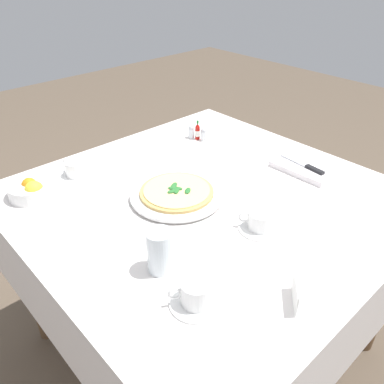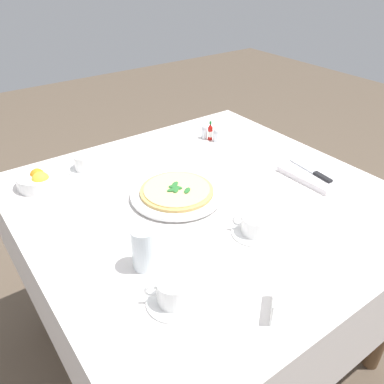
{
  "view_description": "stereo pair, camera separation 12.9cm",
  "coord_description": "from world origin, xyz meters",
  "px_view_note": "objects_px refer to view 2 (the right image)",
  "views": [
    {
      "loc": [
        -0.77,
        0.78,
        1.45
      ],
      "look_at": [
        0.03,
        0.04,
        0.76
      ],
      "focal_mm": 36.87,
      "sensor_mm": 36.0,
      "label": 1
    },
    {
      "loc": [
        -0.86,
        0.68,
        1.45
      ],
      "look_at": [
        0.03,
        0.04,
        0.76
      ],
      "focal_mm": 36.87,
      "sensor_mm": 36.0,
      "label": 2
    }
  ],
  "objects_px": {
    "napkin_folded": "(312,175)",
    "dinner_knife": "(312,171)",
    "coffee_cup_back_corner": "(173,293)",
    "pizza_plate": "(177,194)",
    "coffee_cup_near_right": "(85,163)",
    "pizza": "(177,190)",
    "salt_shaker": "(204,133)",
    "coffee_cup_right_edge": "(254,226)",
    "pepper_shaker": "(216,136)",
    "citrus_bowl": "(39,180)",
    "menu_card": "(273,302)",
    "water_glass_far_right": "(145,250)",
    "hot_sauce_bottle": "(210,132)"
  },
  "relations": [
    {
      "from": "water_glass_far_right",
      "to": "pepper_shaker",
      "type": "distance_m",
      "value": 0.79
    },
    {
      "from": "coffee_cup_near_right",
      "to": "hot_sauce_bottle",
      "type": "relative_size",
      "value": 1.59
    },
    {
      "from": "coffee_cup_right_edge",
      "to": "pepper_shaker",
      "type": "bearing_deg",
      "value": -28.85
    },
    {
      "from": "coffee_cup_back_corner",
      "to": "pepper_shaker",
      "type": "xyz_separation_m",
      "value": [
        0.63,
        -0.64,
        -0.0
      ]
    },
    {
      "from": "coffee_cup_right_edge",
      "to": "menu_card",
      "type": "distance_m",
      "value": 0.28
    },
    {
      "from": "coffee_cup_right_edge",
      "to": "salt_shaker",
      "type": "height_order",
      "value": "coffee_cup_right_edge"
    },
    {
      "from": "pizza",
      "to": "salt_shaker",
      "type": "relative_size",
      "value": 4.32
    },
    {
      "from": "pizza",
      "to": "coffee_cup_back_corner",
      "type": "relative_size",
      "value": 1.87
    },
    {
      "from": "water_glass_far_right",
      "to": "coffee_cup_right_edge",
      "type": "bearing_deg",
      "value": -101.55
    },
    {
      "from": "coffee_cup_back_corner",
      "to": "citrus_bowl",
      "type": "xyz_separation_m",
      "value": [
        0.71,
        0.08,
        -0.0
      ]
    },
    {
      "from": "citrus_bowl",
      "to": "pizza_plate",
      "type": "bearing_deg",
      "value": -133.94
    },
    {
      "from": "pizza_plate",
      "to": "coffee_cup_back_corner",
      "type": "xyz_separation_m",
      "value": [
        -0.37,
        0.26,
        0.02
      ]
    },
    {
      "from": "coffee_cup_back_corner",
      "to": "napkin_folded",
      "type": "relative_size",
      "value": 0.58
    },
    {
      "from": "pizza",
      "to": "napkin_folded",
      "type": "xyz_separation_m",
      "value": [
        -0.18,
        -0.47,
        -0.02
      ]
    },
    {
      "from": "pizza_plate",
      "to": "napkin_folded",
      "type": "relative_size",
      "value": 1.38
    },
    {
      "from": "coffee_cup_back_corner",
      "to": "napkin_folded",
      "type": "bearing_deg",
      "value": -74.99
    },
    {
      "from": "pizza",
      "to": "coffee_cup_near_right",
      "type": "relative_size",
      "value": 1.84
    },
    {
      "from": "coffee_cup_right_edge",
      "to": "menu_card",
      "type": "bearing_deg",
      "value": 145.15
    },
    {
      "from": "pizza",
      "to": "hot_sauce_bottle",
      "type": "height_order",
      "value": "hot_sauce_bottle"
    },
    {
      "from": "coffee_cup_back_corner",
      "to": "water_glass_far_right",
      "type": "distance_m",
      "value": 0.15
    },
    {
      "from": "pepper_shaker",
      "to": "pizza_plate",
      "type": "bearing_deg",
      "value": 124.8
    },
    {
      "from": "coffee_cup_right_edge",
      "to": "hot_sauce_bottle",
      "type": "bearing_deg",
      "value": -26.9
    },
    {
      "from": "coffee_cup_near_right",
      "to": "napkin_folded",
      "type": "height_order",
      "value": "coffee_cup_near_right"
    },
    {
      "from": "coffee_cup_back_corner",
      "to": "coffee_cup_near_right",
      "type": "bearing_deg",
      "value": -7.04
    },
    {
      "from": "napkin_folded",
      "to": "pizza_plate",
      "type": "bearing_deg",
      "value": 67.74
    },
    {
      "from": "citrus_bowl",
      "to": "menu_card",
      "type": "height_order",
      "value": "citrus_bowl"
    },
    {
      "from": "water_glass_far_right",
      "to": "napkin_folded",
      "type": "xyz_separation_m",
      "value": [
        0.05,
        -0.72,
        -0.04
      ]
    },
    {
      "from": "napkin_folded",
      "to": "dinner_knife",
      "type": "relative_size",
      "value": 1.14
    },
    {
      "from": "pizza_plate",
      "to": "dinner_knife",
      "type": "bearing_deg",
      "value": -110.59
    },
    {
      "from": "salt_shaker",
      "to": "pepper_shaker",
      "type": "relative_size",
      "value": 1.0
    },
    {
      "from": "pepper_shaker",
      "to": "coffee_cup_back_corner",
      "type": "bearing_deg",
      "value": 134.84
    },
    {
      "from": "hot_sauce_bottle",
      "to": "dinner_knife",
      "type": "bearing_deg",
      "value": -167.93
    },
    {
      "from": "coffee_cup_back_corner",
      "to": "hot_sauce_bottle",
      "type": "distance_m",
      "value": 0.91
    },
    {
      "from": "pizza_plate",
      "to": "dinner_knife",
      "type": "distance_m",
      "value": 0.5
    },
    {
      "from": "water_glass_far_right",
      "to": "napkin_folded",
      "type": "height_order",
      "value": "water_glass_far_right"
    },
    {
      "from": "pepper_shaker",
      "to": "coffee_cup_near_right",
      "type": "bearing_deg",
      "value": 80.61
    },
    {
      "from": "napkin_folded",
      "to": "salt_shaker",
      "type": "distance_m",
      "value": 0.51
    },
    {
      "from": "salt_shaker",
      "to": "menu_card",
      "type": "bearing_deg",
      "value": 152.04
    },
    {
      "from": "pizza",
      "to": "coffee_cup_right_edge",
      "type": "distance_m",
      "value": 0.3
    },
    {
      "from": "water_glass_far_right",
      "to": "salt_shaker",
      "type": "bearing_deg",
      "value": -48.08
    },
    {
      "from": "coffee_cup_right_edge",
      "to": "pepper_shaker",
      "type": "relative_size",
      "value": 2.31
    },
    {
      "from": "pizza_plate",
      "to": "hot_sauce_bottle",
      "type": "relative_size",
      "value": 3.7
    },
    {
      "from": "pizza_plate",
      "to": "dinner_knife",
      "type": "height_order",
      "value": "dinner_knife"
    },
    {
      "from": "salt_shaker",
      "to": "pepper_shaker",
      "type": "xyz_separation_m",
      "value": [
        -0.06,
        -0.02,
        0.0
      ]
    },
    {
      "from": "pizza",
      "to": "water_glass_far_right",
      "type": "xyz_separation_m",
      "value": [
        -0.23,
        0.25,
        0.03
      ]
    },
    {
      "from": "coffee_cup_right_edge",
      "to": "dinner_knife",
      "type": "relative_size",
      "value": 0.66
    },
    {
      "from": "coffee_cup_back_corner",
      "to": "hot_sauce_bottle",
      "type": "relative_size",
      "value": 1.57
    },
    {
      "from": "hot_sauce_bottle",
      "to": "salt_shaker",
      "type": "xyz_separation_m",
      "value": [
        0.03,
        0.01,
        -0.01
      ]
    },
    {
      "from": "menu_card",
      "to": "citrus_bowl",
      "type": "bearing_deg",
      "value": 66.0
    },
    {
      "from": "napkin_folded",
      "to": "dinner_knife",
      "type": "xyz_separation_m",
      "value": [
        0.0,
        -0.0,
        0.01
      ]
    }
  ]
}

